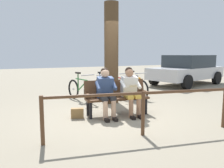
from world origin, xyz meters
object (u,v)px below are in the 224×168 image
(person_companion, at_px, (106,90))
(handbag, at_px, (77,113))
(bicycle_blue, at_px, (117,87))
(parked_car, at_px, (187,69))
(litter_bin, at_px, (133,88))
(bench, at_px, (116,94))
(person_reading, at_px, (130,89))
(bicycle_red, at_px, (134,87))
(tree_trunk, at_px, (111,54))
(bicycle_green, at_px, (81,90))
(bicycle_orange, at_px, (101,90))

(person_companion, bearing_deg, handbag, -6.81)
(bicycle_blue, relative_size, parked_car, 0.37)
(litter_bin, height_order, parked_car, parked_car)
(bench, distance_m, person_reading, 0.40)
(person_reading, xyz_separation_m, person_companion, (0.63, -0.09, -0.00))
(person_companion, distance_m, bicycle_blue, 2.46)
(handbag, bearing_deg, bicycle_red, -146.97)
(tree_trunk, xyz_separation_m, bicycle_green, (0.78, -0.65, -1.18))
(parked_car, bearing_deg, person_reading, 19.69)
(bicycle_green, relative_size, parked_car, 0.37)
(bicycle_green, bearing_deg, bicycle_orange, 58.50)
(litter_bin, bearing_deg, tree_trunk, 5.00)
(bicycle_orange, bearing_deg, bicycle_green, -98.31)
(bench, relative_size, person_companion, 1.38)
(handbag, bearing_deg, bicycle_blue, -137.50)
(tree_trunk, height_order, litter_bin, tree_trunk)
(person_companion, relative_size, bicycle_orange, 0.72)
(litter_bin, xyz_separation_m, parked_car, (-4.42, -2.09, 0.36))
(tree_trunk, bearing_deg, person_companion, 59.72)
(tree_trunk, distance_m, bicycle_orange, 1.27)
(person_reading, bearing_deg, bench, -26.98)
(bicycle_red, bearing_deg, parked_car, 110.44)
(litter_bin, bearing_deg, bicycle_red, -127.43)
(handbag, bearing_deg, bench, 176.36)
(tree_trunk, height_order, bicycle_red, tree_trunk)
(litter_bin, bearing_deg, person_reading, 57.27)
(bicycle_orange, bearing_deg, bicycle_red, 101.90)
(litter_bin, xyz_separation_m, bicycle_red, (-0.33, -0.43, -0.05))
(person_reading, relative_size, bicycle_orange, 0.72)
(handbag, xyz_separation_m, bicycle_orange, (-1.33, -1.67, 0.24))
(handbag, distance_m, litter_bin, 2.67)
(tree_trunk, bearing_deg, parked_car, -157.62)
(bench, relative_size, bicycle_green, 1.00)
(bench, bearing_deg, bicycle_red, -124.22)
(tree_trunk, bearing_deg, bicycle_orange, -70.06)
(person_companion, bearing_deg, bicycle_green, -82.77)
(bench, height_order, handbag, bench)
(parked_car, bearing_deg, tree_trunk, 8.15)
(person_companion, distance_m, bicycle_green, 2.07)
(bench, bearing_deg, tree_trunk, -102.32)
(litter_bin, distance_m, bicycle_blue, 0.64)
(bicycle_blue, height_order, bicycle_orange, same)
(bench, relative_size, parked_car, 0.37)
(tree_trunk, xyz_separation_m, bicycle_orange, (0.16, -0.45, -1.18))
(bench, xyz_separation_m, parked_car, (-5.72, -3.44, 0.27))
(bicycle_red, height_order, bicycle_blue, same)
(litter_bin, relative_size, parked_car, 0.18)
(tree_trunk, bearing_deg, person_reading, 82.96)
(bench, xyz_separation_m, bicycle_green, (0.30, -1.93, -0.15))
(bench, distance_m, parked_car, 6.69)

